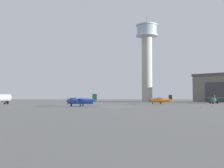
# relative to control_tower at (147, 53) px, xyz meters

# --- Properties ---
(ground_plane) EXTENTS (400.00, 400.00, 0.00)m
(ground_plane) POSITION_rel_control_tower_xyz_m (-14.63, -73.22, -23.11)
(ground_plane) COLOR slate
(control_tower) EXTENTS (10.32, 10.32, 40.96)m
(control_tower) POSITION_rel_control_tower_xyz_m (0.00, 0.00, 0.00)
(control_tower) COLOR #B2AD9E
(control_tower) RESTS_ON ground_plane
(airplane_orange) EXTENTS (7.31, 9.31, 2.75)m
(airplane_orange) POSITION_rel_control_tower_xyz_m (-1.12, -50.09, -21.83)
(airplane_orange) COLOR orange
(airplane_orange) RESTS_ON ground_plane
(airplane_teal) EXTENTS (9.66, 7.68, 2.94)m
(airplane_teal) POSITION_rel_control_tower_xyz_m (16.77, -44.24, -21.74)
(airplane_teal) COLOR teal
(airplane_teal) RESTS_ON ground_plane
(airplane_blue) EXTENTS (7.54, 9.64, 2.83)m
(airplane_blue) POSITION_rel_control_tower_xyz_m (-22.11, -71.52, -21.79)
(airplane_blue) COLOR #2847A8
(airplane_blue) RESTS_ON ground_plane
(truck_fuel_tanker_silver) EXTENTS (5.64, 5.51, 3.04)m
(truck_fuel_tanker_silver) POSITION_rel_control_tower_xyz_m (-48.11, -53.28, -21.43)
(truck_fuel_tanker_silver) COLOR #38383D
(truck_fuel_tanker_silver) RESTS_ON ground_plane
(traffic_cone_near_left) EXTENTS (0.36, 0.36, 0.58)m
(traffic_cone_near_left) POSITION_rel_control_tower_xyz_m (9.24, -66.10, -22.83)
(traffic_cone_near_left) COLOR black
(traffic_cone_near_left) RESTS_ON ground_plane
(traffic_cone_near_right) EXTENTS (0.36, 0.36, 0.60)m
(traffic_cone_near_right) POSITION_rel_control_tower_xyz_m (3.67, -76.10, -22.82)
(traffic_cone_near_right) COLOR black
(traffic_cone_near_right) RESTS_ON ground_plane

